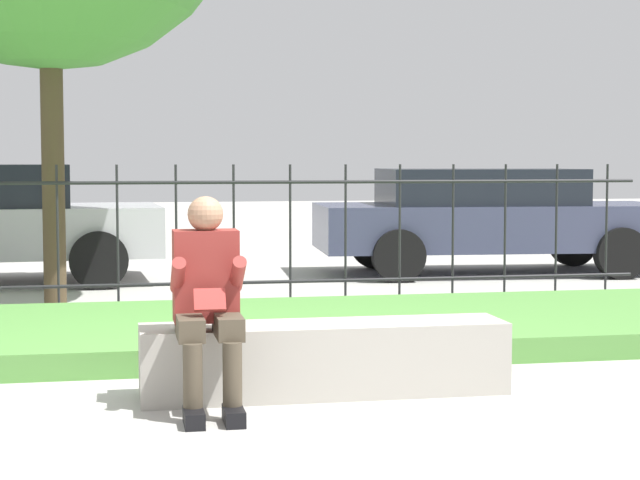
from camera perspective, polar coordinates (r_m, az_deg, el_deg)
name	(u,v)px	position (r m, az deg, el deg)	size (l,w,h in m)	color
ground_plane	(299,395)	(6.70, -1.12, -8.28)	(60.00, 60.00, 0.00)	#B2AFA8
stone_bench	(325,363)	(6.68, 0.24, -6.57)	(2.27, 0.48, 0.45)	#ADA89E
person_seated_reader	(207,295)	(6.24, -6.03, -2.91)	(0.42, 0.73, 1.25)	black
grass_berm	(257,330)	(8.60, -3.35, -4.83)	(10.17, 2.55, 0.19)	#569342
iron_fence	(234,235)	(10.20, -4.62, 0.26)	(8.17, 0.03, 1.41)	#232326
car_parked_right	(489,217)	(13.79, 8.99, 1.21)	(4.54, 2.06, 1.34)	#383D56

